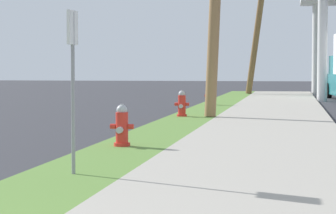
{
  "coord_description": "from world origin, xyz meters",
  "views": [
    {
      "loc": [
        3.5,
        -2.93,
        1.5
      ],
      "look_at": [
        1.19,
        10.45,
        0.76
      ],
      "focal_mm": 76.48,
      "sensor_mm": 36.0,
      "label": 1
    }
  ],
  "objects": [
    {
      "name": "fire_hydrant_fourth",
      "position": [
        0.51,
        23.72,
        0.45
      ],
      "size": [
        0.42,
        0.37,
        0.74
      ],
      "color": "red",
      "rests_on": "grass_verge"
    },
    {
      "name": "street_sign_post",
      "position": [
        0.72,
        5.98,
        1.63
      ],
      "size": [
        0.05,
        0.36,
        2.12
      ],
      "color": "gray",
      "rests_on": "grass_verge"
    },
    {
      "name": "fire_hydrant_second",
      "position": [
        0.56,
        9.32,
        0.45
      ],
      "size": [
        0.42,
        0.38,
        0.74
      ],
      "color": "red",
      "rests_on": "grass_verge"
    },
    {
      "name": "fire_hydrant_third",
      "position": [
        0.43,
        17.22,
        0.45
      ],
      "size": [
        0.42,
        0.37,
        0.74
      ],
      "color": "red",
      "rests_on": "grass_verge"
    }
  ]
}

